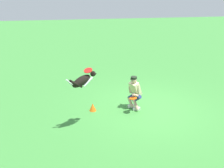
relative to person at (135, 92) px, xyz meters
The scene contains 6 objects.
ground_plane 0.93m from the person, 166.98° to the left, with size 60.00×60.00×0.00m, color #3D8739.
person is the anchor object (origin of this frame).
dog 2.34m from the person, 27.19° to the left, with size 0.97×0.55×0.48m.
frisbee_flying 2.30m from the person, 27.29° to the left, with size 0.26×0.26×0.02m, color red.
frisbee_held 0.40m from the person, 67.78° to the left, with size 0.26×0.26×0.02m, color #F2500E.
training_cone 1.64m from the person, ahead, with size 0.26×0.26×0.29m, color orange.
Camera 1 is at (2.81, 7.41, 4.14)m, focal length 37.43 mm.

